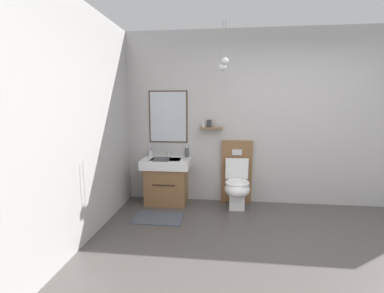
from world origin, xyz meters
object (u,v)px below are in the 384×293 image
(toilet, at_px, (237,182))
(folded_hand_towel, at_px, (162,159))
(vanity_sink_left, at_px, (167,180))
(toothbrush_cup, at_px, (151,153))
(soap_dispenser, at_px, (187,152))

(toilet, xyz_separation_m, folded_hand_towel, (-1.14, -0.15, 0.37))
(vanity_sink_left, relative_size, toothbrush_cup, 3.55)
(toilet, bearing_deg, folded_hand_towel, -172.34)
(toothbrush_cup, bearing_deg, folded_hand_towel, -51.32)
(vanity_sink_left, height_order, toilet, toilet)
(soap_dispenser, distance_m, folded_hand_towel, 0.47)
(soap_dispenser, bearing_deg, toilet, -12.11)
(folded_hand_towel, bearing_deg, vanity_sink_left, 74.72)
(soap_dispenser, bearing_deg, vanity_sink_left, -149.50)
(toilet, height_order, soap_dispenser, toilet)
(vanity_sink_left, height_order, toothbrush_cup, toothbrush_cup)
(vanity_sink_left, xyz_separation_m, folded_hand_towel, (-0.04, -0.15, 0.36))
(toothbrush_cup, bearing_deg, toilet, -6.61)
(vanity_sink_left, distance_m, toilet, 1.10)
(toilet, distance_m, soap_dispenser, 0.92)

